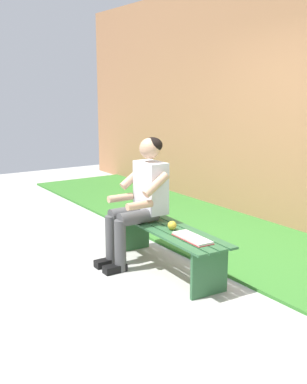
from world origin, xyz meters
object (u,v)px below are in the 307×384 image
object	(u,v)px
bench_near	(167,237)
book_open	(192,238)
person_seated	(140,196)
apple	(172,225)

from	to	relation	value
bench_near	book_open	size ratio (longest dim) A/B	3.76
bench_near	book_open	bearing A→B (deg)	175.47
bench_near	person_seated	bearing A→B (deg)	17.87
person_seated	apple	distance (m)	0.47
person_seated	book_open	xyz separation A→B (m)	(-0.73, -0.06, -0.24)
bench_near	book_open	world-z (taller)	book_open
bench_near	apple	size ratio (longest dim) A/B	19.07
person_seated	book_open	distance (m)	0.77
book_open	person_seated	bearing A→B (deg)	7.90
person_seated	bench_near	bearing A→B (deg)	-162.13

